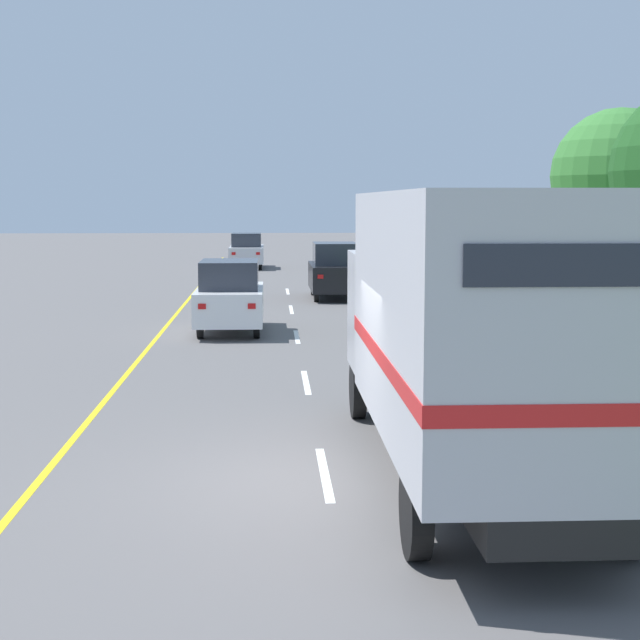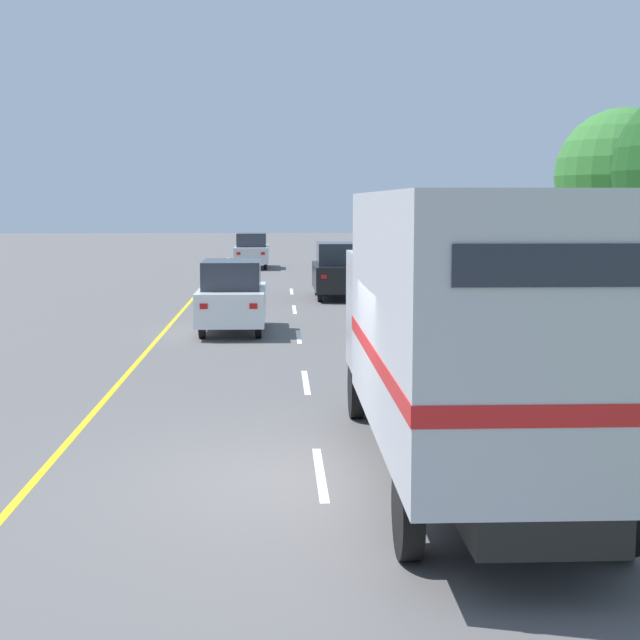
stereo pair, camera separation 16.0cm
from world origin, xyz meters
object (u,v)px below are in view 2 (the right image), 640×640
object	(u,v)px
lead_car_black_ahead	(338,271)
roadside_tree_mid	(623,176)
lead_car_white	(232,296)
highway_sign	(626,289)
horse_trailer_truck	(469,325)
lead_car_silver_ahead	(252,250)

from	to	relation	value
lead_car_black_ahead	roadside_tree_mid	world-z (taller)	roadside_tree_mid
lead_car_white	roadside_tree_mid	bearing A→B (deg)	26.10
lead_car_white	highway_sign	world-z (taller)	highway_sign
horse_trailer_truck	lead_car_black_ahead	world-z (taller)	horse_trailer_truck
horse_trailer_truck	lead_car_white	distance (m)	15.29
lead_car_silver_ahead	highway_sign	distance (m)	34.23
lead_car_black_ahead	lead_car_silver_ahead	xyz separation A→B (m)	(-3.63, 16.80, -0.07)
horse_trailer_truck	roadside_tree_mid	xyz separation A→B (m)	(9.41, 21.20, 2.38)
highway_sign	roadside_tree_mid	bearing A→B (deg)	71.03
lead_car_white	lead_car_silver_ahead	distance (m)	26.12
lead_car_black_ahead	lead_car_silver_ahead	distance (m)	17.19
lead_car_white	lead_car_black_ahead	size ratio (longest dim) A/B	0.99
lead_car_white	horse_trailer_truck	bearing A→B (deg)	-76.23
horse_trailer_truck	lead_car_silver_ahead	world-z (taller)	horse_trailer_truck
lead_car_silver_ahead	roadside_tree_mid	world-z (taller)	roadside_tree_mid
horse_trailer_truck	lead_car_silver_ahead	distance (m)	41.12
highway_sign	horse_trailer_truck	bearing A→B (deg)	-121.63
roadside_tree_mid	horse_trailer_truck	bearing A→B (deg)	-113.94
lead_car_black_ahead	roadside_tree_mid	size ratio (longest dim) A/B	0.62
horse_trailer_truck	highway_sign	xyz separation A→B (m)	(4.81, 7.81, -0.27)
horse_trailer_truck	lead_car_white	world-z (taller)	horse_trailer_truck
highway_sign	roadside_tree_mid	size ratio (longest dim) A/B	0.42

